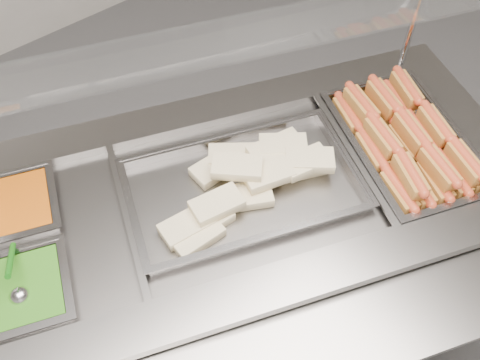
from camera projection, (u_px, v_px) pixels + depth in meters
steam_counter at (227, 262)px, 1.84m from camera, size 1.92×1.36×0.84m
tray_rail at (286, 352)px, 1.27m from camera, size 1.65×0.90×0.05m
sneeze_guard at (197, 48)px, 1.36m from camera, size 1.53×0.81×0.41m
pan_hotdogs at (404, 148)px, 1.65m from camera, size 0.48×0.59×0.09m
pan_wraps at (243, 189)px, 1.54m from camera, size 0.73×0.58×0.07m
pan_beans at (6, 215)px, 1.50m from camera, size 0.34×0.31×0.09m
pan_peas at (13, 300)px, 1.34m from camera, size 0.34×0.31×0.09m
hotdogs_in_buns at (407, 140)px, 1.61m from camera, size 0.40×0.54×0.11m
tortilla_wraps at (252, 178)px, 1.52m from camera, size 0.55×0.33×0.09m
serving_spoon at (19, 290)px, 1.31m from camera, size 0.09×0.16×0.12m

